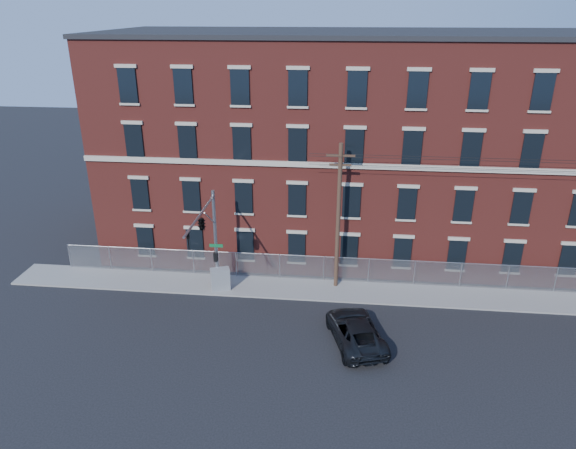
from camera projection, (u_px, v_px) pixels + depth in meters
The scene contains 8 objects.
ground at pixel (300, 331), 31.19m from camera, with size 140.00×140.00×0.00m, color black.
sidewalk at pixel (487, 298), 34.60m from camera, with size 65.00×3.00×0.12m, color gray.
mill_building at pixel (474, 145), 39.68m from camera, with size 55.30×14.32×16.30m.
chain_link_fence at pixel (484, 276), 35.41m from camera, with size 59.06×0.06×1.85m.
traffic_signal_mast at pixel (205, 230), 31.70m from camera, with size 0.90×6.75×7.00m.
utility_pole_near at pixel (338, 215), 34.08m from camera, with size 1.80×0.28×10.00m.
pickup_truck at pixel (355, 331), 29.90m from camera, with size 2.53×5.48×1.52m, color black.
utility_cabinet at pixel (220, 279), 35.25m from camera, with size 1.25×0.63×1.57m, color gray.
Camera 1 is at (2.05, -26.26, 17.89)m, focal length 32.62 mm.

